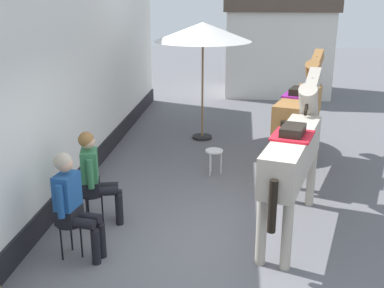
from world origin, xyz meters
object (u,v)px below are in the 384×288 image
(cafe_parasol, at_px, (203,33))
(saddled_horse_far, at_px, (300,107))
(seated_visitor_far, at_px, (95,173))
(seated_visitor_near, at_px, (73,201))
(saddled_horse_near, at_px, (294,150))
(spare_stool_white, at_px, (214,153))

(cafe_parasol, bearing_deg, saddled_horse_far, -38.36)
(seated_visitor_far, relative_size, saddled_horse_far, 0.48)
(saddled_horse_far, bearing_deg, cafe_parasol, 141.64)
(saddled_horse_far, distance_m, cafe_parasol, 2.77)
(seated_visitor_far, bearing_deg, saddled_horse_far, 40.98)
(saddled_horse_far, xyz_separation_m, cafe_parasol, (-1.96, 1.55, 1.20))
(saddled_horse_far, height_order, cafe_parasol, cafe_parasol)
(seated_visitor_near, xyz_separation_m, saddled_horse_far, (3.11, 3.62, 0.38))
(saddled_horse_near, height_order, saddled_horse_far, same)
(seated_visitor_near, distance_m, saddled_horse_near, 2.99)
(saddled_horse_near, xyz_separation_m, spare_stool_white, (-1.20, 1.93, -0.76))
(seated_visitor_near, relative_size, saddled_horse_far, 0.48)
(spare_stool_white, bearing_deg, cafe_parasol, 100.66)
(seated_visitor_near, bearing_deg, spare_stool_white, 62.80)
(saddled_horse_far, bearing_deg, spare_stool_white, -159.38)
(spare_stool_white, bearing_deg, seated_visitor_near, -117.20)
(seated_visitor_far, bearing_deg, spare_stool_white, 53.67)
(seated_visitor_near, height_order, spare_stool_white, seated_visitor_near)
(seated_visitor_near, xyz_separation_m, seated_visitor_far, (-0.00, 0.91, 0.00))
(saddled_horse_near, bearing_deg, seated_visitor_far, -176.13)
(saddled_horse_near, xyz_separation_m, saddled_horse_far, (0.35, 2.52, 0.00))
(seated_visitor_near, relative_size, saddled_horse_near, 0.48)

